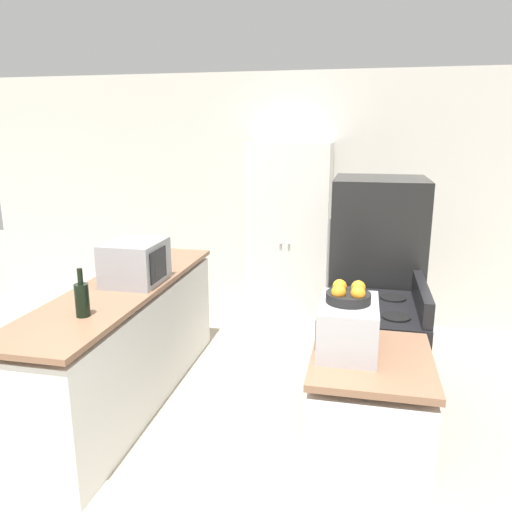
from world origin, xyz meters
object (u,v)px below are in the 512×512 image
at_px(microwave, 135,262).
at_px(toaster_oven, 348,326).
at_px(pantry_cabinet, 289,238).
at_px(stove, 370,370).
at_px(refrigerator, 375,283).
at_px(fruit_bowl, 348,295).
at_px(wine_bottle, 82,299).

distance_m(microwave, toaster_oven, 1.79).
xyz_separation_m(pantry_cabinet, stove, (0.82, -1.82, -0.49)).
distance_m(pantry_cabinet, stove, 2.06).
height_order(pantry_cabinet, stove, pantry_cabinet).
distance_m(stove, microwave, 1.83).
height_order(refrigerator, microwave, refrigerator).
bearing_deg(toaster_oven, fruit_bowl, 153.37).
height_order(pantry_cabinet, refrigerator, pantry_cabinet).
bearing_deg(wine_bottle, fruit_bowl, -5.36).
bearing_deg(stove, pantry_cabinet, 114.27).
bearing_deg(toaster_oven, refrigerator, 83.48).
bearing_deg(microwave, pantry_cabinet, 61.78).
distance_m(wine_bottle, toaster_oven, 1.59).
relative_size(pantry_cabinet, refrigerator, 1.14).
relative_size(wine_bottle, fruit_bowl, 1.34).
xyz_separation_m(wine_bottle, fruit_bowl, (1.58, -0.15, 0.19)).
distance_m(stove, fruit_bowl, 1.03).
distance_m(pantry_cabinet, wine_bottle, 2.54).
height_order(toaster_oven, fruit_bowl, fruit_bowl).
distance_m(refrigerator, toaster_oven, 1.51).
height_order(wine_bottle, toaster_oven, wine_bottle).
distance_m(stove, toaster_oven, 0.92).
relative_size(microwave, toaster_oven, 1.03).
height_order(wine_bottle, fruit_bowl, fruit_bowl).
xyz_separation_m(toaster_oven, fruit_bowl, (-0.00, 0.00, 0.17)).
bearing_deg(toaster_oven, pantry_cabinet, 104.97).
bearing_deg(refrigerator, toaster_oven, -96.52).
xyz_separation_m(refrigerator, toaster_oven, (-0.17, -1.48, 0.21)).
height_order(stove, fruit_bowl, fruit_bowl).
bearing_deg(microwave, wine_bottle, -91.12).
xyz_separation_m(pantry_cabinet, fruit_bowl, (0.67, -2.52, 0.26)).
xyz_separation_m(pantry_cabinet, wine_bottle, (-0.91, -2.38, 0.07)).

